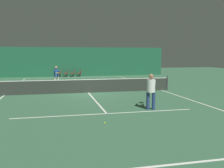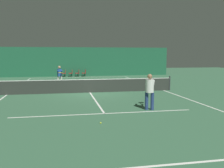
{
  "view_description": "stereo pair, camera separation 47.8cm",
  "coord_description": "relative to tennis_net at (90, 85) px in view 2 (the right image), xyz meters",
  "views": [
    {
      "loc": [
        -2.22,
        -17.18,
        2.64
      ],
      "look_at": [
        0.9,
        -3.53,
        0.99
      ],
      "focal_mm": 40.0,
      "sensor_mm": 36.0,
      "label": 1
    },
    {
      "loc": [
        -1.75,
        -17.28,
        2.64
      ],
      "look_at": [
        0.9,
        -3.53,
        0.99
      ],
      "focal_mm": 40.0,
      "sensor_mm": 36.0,
      "label": 2
    }
  ],
  "objects": [
    {
      "name": "courtside_chair_0",
      "position": [
        -1.7,
        13.12,
        -0.03
      ],
      "size": [
        0.44,
        0.44,
        0.84
      ],
      "rotation": [
        0.0,
        0.0,
        -1.57
      ],
      "color": "#2D2D2D",
      "rests_on": "ground"
    },
    {
      "name": "tennis_net",
      "position": [
        0.0,
        0.0,
        0.0
      ],
      "size": [
        12.0,
        0.1,
        1.07
      ],
      "color": "#2D332D",
      "rests_on": "ground"
    },
    {
      "name": "court_line_service_near",
      "position": [
        0.0,
        -6.4,
        -0.51
      ],
      "size": [
        8.25,
        0.1,
        0.0
      ],
      "color": "white",
      "rests_on": "ground"
    },
    {
      "name": "courtside_chair_2",
      "position": [
        -0.11,
        13.12,
        -0.03
      ],
      "size": [
        0.44,
        0.44,
        0.84
      ],
      "rotation": [
        0.0,
        0.0,
        -1.57
      ],
      "color": "#2D2D2D",
      "rests_on": "ground"
    },
    {
      "name": "court_line_centre",
      "position": [
        0.0,
        0.0,
        -0.51
      ],
      "size": [
        0.1,
        12.8,
        0.0
      ],
      "color": "white",
      "rests_on": "ground"
    },
    {
      "name": "player_far",
      "position": [
        -2.13,
        4.16,
        0.48
      ],
      "size": [
        0.48,
        1.39,
        1.7
      ],
      "rotation": [
        0.0,
        0.0,
        -1.49
      ],
      "color": "beige",
      "rests_on": "ground"
    },
    {
      "name": "court_line_baseline_near",
      "position": [
        0.0,
        -11.9,
        -0.51
      ],
      "size": [
        11.0,
        0.1,
        0.0
      ],
      "color": "white",
      "rests_on": "ground"
    },
    {
      "name": "court_line_sideline_left",
      "position": [
        -5.5,
        0.0,
        -0.51
      ],
      "size": [
        0.1,
        23.8,
        0.0
      ],
      "color": "white",
      "rests_on": "ground"
    },
    {
      "name": "courtside_chair_1",
      "position": [
        -0.91,
        13.12,
        -0.03
      ],
      "size": [
        0.44,
        0.44,
        0.84
      ],
      "rotation": [
        0.0,
        0.0,
        -1.57
      ],
      "color": "#2D2D2D",
      "rests_on": "ground"
    },
    {
      "name": "court_line_sideline_right",
      "position": [
        5.5,
        0.0,
        -0.51
      ],
      "size": [
        0.1,
        23.8,
        0.0
      ],
      "color": "white",
      "rests_on": "ground"
    },
    {
      "name": "tennis_ball",
      "position": [
        -0.41,
        -8.02,
        -0.48
      ],
      "size": [
        0.07,
        0.07,
        0.07
      ],
      "color": "#D1DB33",
      "rests_on": "ground"
    },
    {
      "name": "court_line_baseline_far",
      "position": [
        0.0,
        11.9,
        -0.51
      ],
      "size": [
        11.0,
        0.1,
        0.0
      ],
      "color": "white",
      "rests_on": "ground"
    },
    {
      "name": "player_near",
      "position": [
        2.27,
        -5.99,
        0.5
      ],
      "size": [
        0.87,
        1.41,
        1.73
      ],
      "rotation": [
        0.0,
        0.0,
        1.17
      ],
      "color": "navy",
      "rests_on": "ground"
    },
    {
      "name": "ground_plane",
      "position": [
        0.0,
        0.0,
        -0.51
      ],
      "size": [
        60.0,
        60.0,
        0.0
      ],
      "primitive_type": "plane",
      "color": "#386647"
    },
    {
      "name": "court_line_service_far",
      "position": [
        0.0,
        6.4,
        -0.51
      ],
      "size": [
        8.25,
        0.1,
        0.0
      ],
      "color": "white",
      "rests_on": "ground"
    },
    {
      "name": "courtside_chair_3",
      "position": [
        0.69,
        13.12,
        -0.03
      ],
      "size": [
        0.44,
        0.44,
        0.84
      ],
      "rotation": [
        0.0,
        0.0,
        -1.57
      ],
      "color": "#2D2D2D",
      "rests_on": "ground"
    },
    {
      "name": "backdrop_curtain",
      "position": [
        0.0,
        13.67,
        1.26
      ],
      "size": [
        23.0,
        0.12,
        3.54
      ],
      "color": "#1E5B3D",
      "rests_on": "ground"
    }
  ]
}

